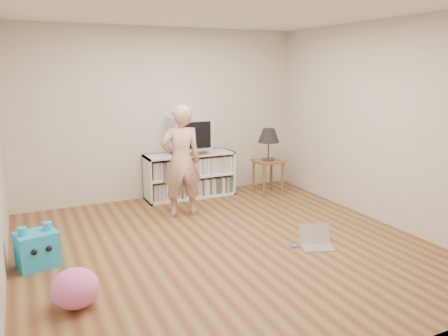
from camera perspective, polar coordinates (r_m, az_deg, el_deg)
ground at (r=5.10m, az=-0.10°, el=-10.12°), size 4.50×4.50×0.00m
walls at (r=4.75m, az=-0.11°, el=4.47°), size 4.52×4.52×2.60m
ceiling at (r=4.73m, az=-0.11°, el=20.24°), size 4.50×4.50×0.01m
media_unit at (r=6.91m, az=-4.55°, el=-0.90°), size 1.40×0.45×0.70m
dvd_deck at (r=6.82m, az=-4.56°, el=2.21°), size 0.45×0.35×0.07m
crt_tv at (r=6.77m, az=-4.59°, el=4.58°), size 0.60×0.53×0.50m
side_table at (r=7.07m, az=5.77°, el=-0.06°), size 0.42×0.42×0.55m
table_lamp at (r=6.97m, az=5.86°, el=4.15°), size 0.34×0.34×0.52m
person at (r=5.93m, az=-5.63°, el=0.89°), size 0.59×0.42×1.53m
laptop at (r=5.18m, az=11.93°, el=-9.24°), size 0.42×0.38×0.24m
playing_cards at (r=5.13m, az=9.09°, el=-10.02°), size 0.08×0.10×0.02m
plush_blue at (r=4.93m, az=-23.21°, el=-9.66°), size 0.45×0.40×0.45m
plush_pink at (r=4.05m, az=-18.86°, el=-14.65°), size 0.50×0.50×0.34m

